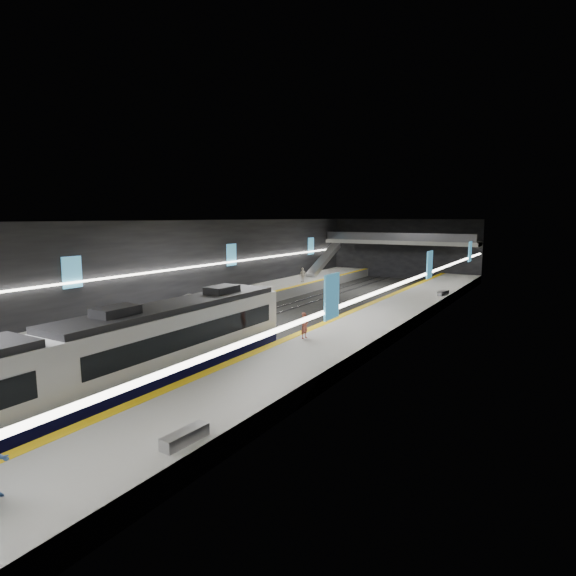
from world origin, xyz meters
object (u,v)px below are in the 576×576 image
Objects in this scene: bench_right_near at (185,437)px; passenger_right_a at (305,326)px; bench_right_far at (443,293)px; train at (39,377)px; escalator at (324,260)px; passenger_left_a at (303,275)px; bench_left_near at (160,305)px; bench_left_far at (186,298)px.

passenger_right_a reaches higher than bench_right_near.
train is at bearing -89.92° from bench_right_far.
bench_right_far is at bearing 93.16° from bench_right_near.
escalator is 7.97m from passenger_left_a.
bench_left_near is (-1.07, -27.25, -1.68)m from escalator.
escalator reaches higher than bench_right_far.
escalator is 5.07× the size of passenger_right_a.
bench_left_near is at bearing -123.44° from bench_right_far.
bench_left_far reaches higher than bench_left_near.
bench_right_far is at bearing 78.80° from train.
train is 19.03× the size of passenger_right_a.
bench_right_near is at bearing -156.88° from passenger_right_a.
passenger_left_a is (-8.74, 36.57, -0.38)m from train.
train is 36.06m from bench_right_far.
train is 6.98m from bench_right_near.
bench_right_near is (6.89, 0.61, -0.98)m from train.
train is 16.49× the size of bench_left_near.
bench_left_far is (-11.49, 20.62, -0.95)m from train.
bench_right_far is (0.11, 34.74, -0.01)m from bench_right_near.
bench_right_near is 1.05× the size of bench_right_far.
passenger_right_a is at bearing -65.41° from escalator.
train is at bearing -171.56° from bench_right_near.
bench_left_near is 24.38m from bench_right_near.
passenger_right_a is (15.15, -6.10, 0.54)m from bench_left_far.
bench_left_far is 1.13× the size of bench_right_near.
bench_left_near is 0.90× the size of bench_left_far.
bench_right_near is at bearing -55.86° from bench_left_near.
passenger_left_a is at bearing 39.38° from passenger_right_a.
bench_right_far is (7.00, 35.36, -0.99)m from train.
bench_left_far is 23.65m from bench_right_far.
bench_right_near is (18.38, -20.00, -0.03)m from bench_left_far.
bench_right_far is (17.00, -9.00, -1.69)m from escalator.
escalator is 27.32m from bench_left_near.
bench_right_far is (18.49, 14.74, -0.04)m from bench_left_far.
escalator is 4.73× the size of bench_right_far.
bench_right_far is at bearing -27.90° from escalator.
train is 45.48m from escalator.
bench_left_far is 1.28× the size of passenger_right_a.
passenger_right_a is 25.30m from passenger_left_a.
bench_right_far is 15.79m from passenger_left_a.
escalator reaches higher than train.
bench_right_far is (18.07, 18.25, -0.02)m from bench_left_near.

